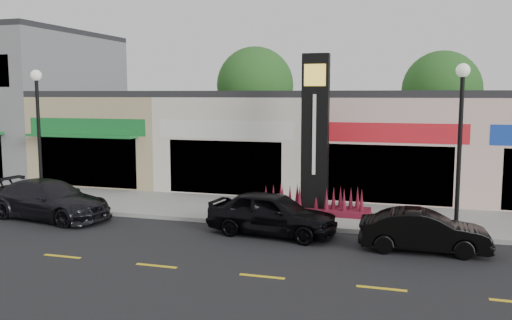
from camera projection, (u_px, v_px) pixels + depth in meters
The scene contains 14 objects.
ground at pixel (199, 238), 17.61m from camera, with size 120.00×120.00×0.00m, color black.
sidewalk at pixel (241, 209), 21.73m from camera, with size 52.00×4.30×0.15m, color gray.
curb at pixel (222, 221), 19.59m from camera, with size 52.00×0.20×0.15m, color gray.
shop_beige at pixel (138, 134), 30.64m from camera, with size 7.00×10.85×4.80m.
shop_cream at pixel (256, 137), 28.65m from camera, with size 7.00×10.01×4.80m.
shop_pink_w at pixel (392, 140), 26.65m from camera, with size 7.00×10.01×4.80m.
tree_rear_west at pixel (255, 85), 36.65m from camera, with size 5.20×5.20×7.83m.
tree_rear_mid at pixel (442, 90), 33.26m from camera, with size 4.80×4.80×7.29m.
lamp_west_near at pixel (38, 123), 21.85m from camera, with size 0.44×0.44×5.47m.
lamp_east_near at pixel (460, 131), 17.27m from camera, with size 0.44×0.44×5.47m.
pylon_sign at pixel (315, 157), 20.46m from camera, with size 4.20×1.30×6.00m.
car_dark_sedan at pixel (49, 200), 20.25m from camera, with size 4.99×2.03×1.45m, color black.
car_black_sedan at pixel (272, 213), 17.91m from camera, with size 4.32×1.74×1.47m, color black.
car_black_conv at pixel (424, 231), 16.04m from camera, with size 3.76×1.31×1.24m, color black.
Camera 1 is at (6.72, -15.90, 4.67)m, focal length 38.00 mm.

